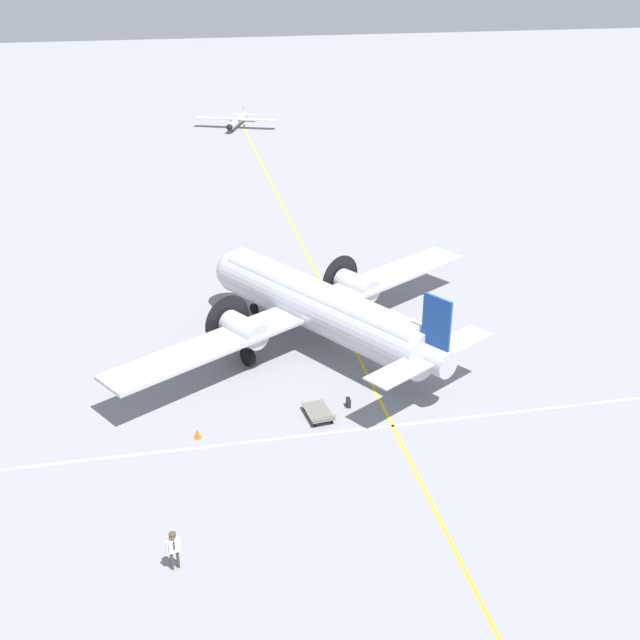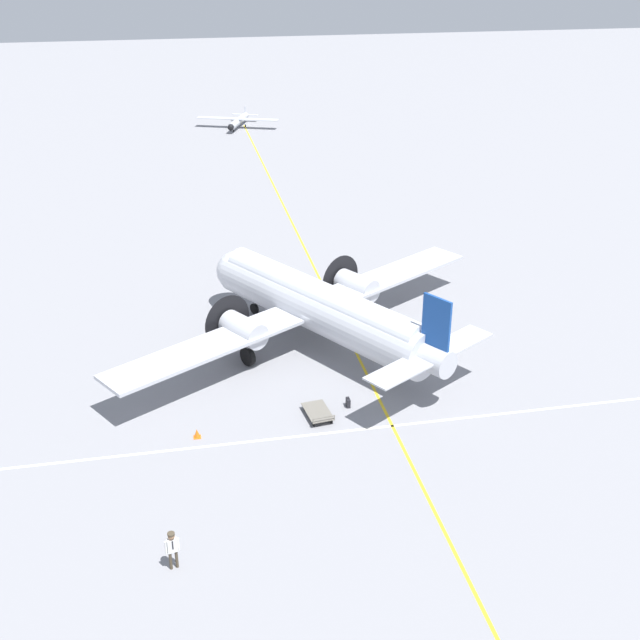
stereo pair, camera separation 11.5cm
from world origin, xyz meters
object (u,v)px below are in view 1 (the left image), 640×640
object	(u,v)px
crew_foreground	(173,546)
light_aircraft_distant	(237,121)
suitcase_near_door	(348,402)
baggage_cart	(318,412)
traffic_cone	(197,434)
airliner_main	(315,305)

from	to	relation	value
crew_foreground	light_aircraft_distant	bearing A→B (deg)	-110.59
suitcase_near_door	baggage_cart	world-z (taller)	baggage_cart
light_aircraft_distant	traffic_cone	bearing A→B (deg)	13.25
traffic_cone	crew_foreground	bearing A→B (deg)	-8.85
suitcase_near_door	baggage_cart	size ratio (longest dim) A/B	0.24
crew_foreground	light_aircraft_distant	xyz separation A→B (m)	(-75.53, 10.11, -0.25)
airliner_main	suitcase_near_door	distance (m)	7.54
crew_foreground	traffic_cone	distance (m)	8.90
suitcase_near_door	crew_foreground	bearing A→B (deg)	-42.38
suitcase_near_door	baggage_cart	bearing A→B (deg)	-69.54
airliner_main	baggage_cart	bearing A→B (deg)	138.47
airliner_main	suitcase_near_door	size ratio (longest dim) A/B	45.34
suitcase_near_door	traffic_cone	size ratio (longest dim) A/B	1.10
suitcase_near_door	light_aircraft_distant	bearing A→B (deg)	179.20
suitcase_near_door	baggage_cart	xyz separation A→B (m)	(0.64, -1.72, 0.03)
crew_foreground	baggage_cart	bearing A→B (deg)	-141.37
crew_foreground	baggage_cart	world-z (taller)	crew_foreground
traffic_cone	light_aircraft_distant	bearing A→B (deg)	172.54
baggage_cart	traffic_cone	world-z (taller)	baggage_cart
airliner_main	crew_foreground	bearing A→B (deg)	121.03
light_aircraft_distant	airliner_main	bearing A→B (deg)	19.42
crew_foreground	suitcase_near_door	bearing A→B (deg)	-145.36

